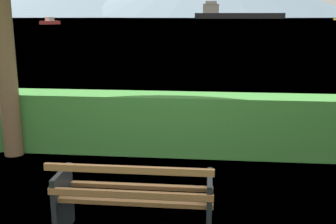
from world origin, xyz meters
TOP-DOWN VIEW (x-y plane):
  - water_surface at (0.00, 306.34)m, footprint 620.00×620.00m
  - park_bench at (0.00, -0.06)m, footprint 1.58×0.58m
  - hedge_row at (0.00, 2.62)m, footprint 13.56×0.61m
  - cargo_ship_large at (16.22, 298.10)m, footprint 63.80×9.61m
  - fishing_boat_near at (-39.83, 97.78)m, footprint 4.02×5.67m

SIDE VIEW (x-z plane):
  - water_surface at x=0.00m, z-range 0.00..0.00m
  - park_bench at x=0.00m, z-range -0.01..0.86m
  - hedge_row at x=0.00m, z-range 0.00..0.97m
  - fishing_boat_near at x=-39.83m, z-range -0.28..1.53m
  - cargo_ship_large at x=16.22m, z-range -2.70..9.53m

